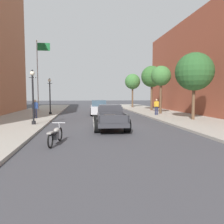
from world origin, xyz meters
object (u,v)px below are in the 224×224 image
at_px(flagpole, 39,68).
at_px(street_tree_second, 161,76).
at_px(pedestrian_sidewalk_left, 35,108).
at_px(street_tree_third, 152,77).
at_px(motorcycle_parked, 56,135).
at_px(street_lamp_near, 33,93).
at_px(car_background_silver, 99,108).
at_px(pedestrian_sidewalk_right, 156,106).
at_px(street_lamp_far, 50,93).
at_px(street_tree_nearest, 194,72).
at_px(hotrod_truck_gunmetal, 110,117).
at_px(street_tree_farthest, 133,82).

bearing_deg(flagpole, street_tree_second, -25.94).
relative_size(pedestrian_sidewalk_left, street_tree_third, 0.28).
relative_size(pedestrian_sidewalk_left, street_tree_second, 0.31).
height_order(motorcycle_parked, street_lamp_near, street_lamp_near).
xyz_separation_m(car_background_silver, pedestrian_sidewalk_right, (5.84, -2.32, 0.32)).
distance_m(car_background_silver, street_lamp_far, 5.46).
relative_size(pedestrian_sidewalk_right, flagpole, 0.18).
relative_size(car_background_silver, street_tree_nearest, 0.78).
relative_size(street_lamp_near, street_tree_second, 0.73).
distance_m(hotrod_truck_gunmetal, pedestrian_sidewalk_right, 9.62).
bearing_deg(pedestrian_sidewalk_right, street_tree_nearest, -70.21).
bearing_deg(hotrod_truck_gunmetal, street_tree_third, 62.53).
distance_m(car_background_silver, street_tree_second, 7.70).
height_order(flagpole, street_tree_nearest, flagpole).
relative_size(hotrod_truck_gunmetal, pedestrian_sidewalk_left, 3.03).
height_order(motorcycle_parked, street_lamp_far, street_lamp_far).
relative_size(pedestrian_sidewalk_right, street_lamp_near, 0.43).
bearing_deg(street_tree_nearest, pedestrian_sidewalk_left, 167.95).
relative_size(motorcycle_parked, street_tree_second, 0.40).
bearing_deg(street_tree_second, street_lamp_near, -148.56).
bearing_deg(pedestrian_sidewalk_right, car_background_silver, 158.30).
bearing_deg(street_tree_farthest, street_tree_third, -82.87).
distance_m(pedestrian_sidewalk_left, flagpole, 11.15).
height_order(hotrod_truck_gunmetal, flagpole, flagpole).
distance_m(motorcycle_parked, pedestrian_sidewalk_left, 10.72).
bearing_deg(motorcycle_parked, pedestrian_sidewalk_left, 106.04).
bearing_deg(motorcycle_parked, car_background_silver, 78.05).
relative_size(pedestrian_sidewalk_right, street_tree_second, 0.31).
distance_m(pedestrian_sidewalk_right, flagpole, 16.29).
height_order(street_lamp_near, flagpole, flagpole).
bearing_deg(street_tree_third, street_tree_farthest, 97.13).
xyz_separation_m(hotrod_truck_gunmetal, motorcycle_parked, (-3.03, -4.35, -0.31)).
xyz_separation_m(street_tree_third, street_tree_farthest, (-0.92, 7.35, -0.26)).
bearing_deg(street_lamp_near, street_tree_farthest, 59.48).
xyz_separation_m(pedestrian_sidewalk_right, street_lamp_near, (-11.08, -5.93, 1.30)).
distance_m(hotrod_truck_gunmetal, street_lamp_far, 11.27).
height_order(car_background_silver, pedestrian_sidewalk_right, pedestrian_sidewalk_right).
relative_size(street_tree_second, street_tree_farthest, 0.95).
distance_m(hotrod_truck_gunmetal, street_tree_third, 16.61).
relative_size(pedestrian_sidewalk_left, street_lamp_far, 0.43).
distance_m(hotrod_truck_gunmetal, street_lamp_near, 5.75).
bearing_deg(street_tree_nearest, hotrod_truck_gunmetal, -157.75).
bearing_deg(flagpole, car_background_silver, -39.20).
relative_size(hotrod_truck_gunmetal, street_tree_farthest, 0.90).
distance_m(street_tree_second, street_tree_farthest, 12.61).
distance_m(pedestrian_sidewalk_left, street_lamp_far, 4.20).
bearing_deg(street_lamp_far, street_tree_second, -3.74).
height_order(motorcycle_parked, car_background_silver, car_background_silver).
distance_m(street_tree_nearest, street_tree_third, 11.27).
distance_m(flagpole, street_tree_third, 14.94).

